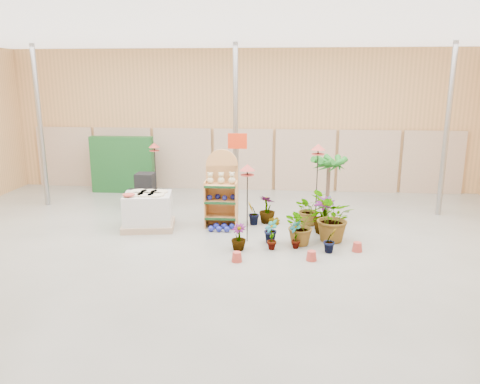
% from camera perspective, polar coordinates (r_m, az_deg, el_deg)
% --- Properties ---
extents(room, '(15.20, 12.10, 4.70)m').
position_cam_1_polar(room, '(10.15, -2.00, 5.91)').
color(room, slate).
rests_on(room, ground).
extents(display_shelf, '(0.80, 0.51, 1.90)m').
position_cam_1_polar(display_shelf, '(11.54, -2.24, 0.08)').
color(display_shelf, '#B67B43').
rests_on(display_shelf, ground).
extents(teddy_bears, '(0.70, 0.18, 0.29)m').
position_cam_1_polar(teddy_bears, '(11.38, -2.22, 1.61)').
color(teddy_bears, tan).
rests_on(teddy_bears, display_shelf).
extents(gazing_balls_shelf, '(0.70, 0.24, 0.13)m').
position_cam_1_polar(gazing_balls_shelf, '(11.47, -2.31, -0.63)').
color(gazing_balls_shelf, navy).
rests_on(gazing_balls_shelf, display_shelf).
extents(gazing_balls_floor, '(0.63, 0.39, 0.15)m').
position_cam_1_polar(gazing_balls_floor, '(11.35, -2.26, -4.34)').
color(gazing_balls_floor, navy).
rests_on(gazing_balls_floor, ground).
extents(pallet_stack, '(1.37, 1.21, 0.91)m').
position_cam_1_polar(pallet_stack, '(11.62, -11.15, -2.28)').
color(pallet_stack, '#9C8169').
rests_on(pallet_stack, ground).
extents(charcoal_planters, '(0.80, 0.50, 1.00)m').
position_cam_1_polar(charcoal_planters, '(13.49, -11.80, -0.17)').
color(charcoal_planters, black).
rests_on(charcoal_planters, ground).
extents(trellis_stock, '(2.00, 0.30, 1.80)m').
position_cam_1_polar(trellis_stock, '(15.38, -14.13, 3.26)').
color(trellis_stock, '#15471C').
rests_on(trellis_stock, ground).
extents(offer_sign, '(0.50, 0.08, 2.20)m').
position_cam_1_polar(offer_sign, '(12.27, -0.31, 4.25)').
color(offer_sign, gray).
rests_on(offer_sign, ground).
extents(bird_table_front, '(0.34, 0.34, 1.77)m').
position_cam_1_polar(bird_table_front, '(10.20, 0.91, 2.70)').
color(bird_table_front, black).
rests_on(bird_table_front, ground).
extents(bird_table_right, '(0.34, 0.34, 2.09)m').
position_cam_1_polar(bird_table_right, '(11.15, 9.50, 5.05)').
color(bird_table_right, black).
rests_on(bird_table_right, ground).
extents(bird_table_back, '(0.34, 0.34, 1.72)m').
position_cam_1_polar(bird_table_back, '(14.20, -10.41, 5.43)').
color(bird_table_back, black).
rests_on(bird_table_back, ground).
extents(palm, '(0.70, 0.70, 1.78)m').
position_cam_1_polar(palm, '(11.99, 10.80, 3.55)').
color(palm, brown).
rests_on(palm, ground).
extents(potted_plant_0, '(0.37, 0.42, 0.66)m').
position_cam_1_polar(potted_plant_0, '(10.08, 3.85, -5.20)').
color(potted_plant_0, '#175D18').
rests_on(potted_plant_0, ground).
extents(potted_plant_1, '(0.40, 0.35, 0.63)m').
position_cam_1_polar(potted_plant_1, '(10.46, 3.93, -4.56)').
color(potted_plant_1, '#175D18').
rests_on(potted_plant_1, ground).
extents(potted_plant_2, '(1.05, 1.02, 0.89)m').
position_cam_1_polar(potted_plant_2, '(10.42, 7.49, -3.98)').
color(potted_plant_2, '#175D18').
rests_on(potted_plant_2, ground).
extents(potted_plant_3, '(0.64, 0.64, 0.87)m').
position_cam_1_polar(potted_plant_3, '(11.24, 10.14, -2.82)').
color(potted_plant_3, '#175D18').
rests_on(potted_plant_3, ground).
extents(potted_plant_4, '(0.49, 0.49, 0.78)m').
position_cam_1_polar(potted_plant_4, '(11.70, 10.43, -2.39)').
color(potted_plant_4, '#175D18').
rests_on(potted_plant_4, ground).
extents(potted_plant_5, '(0.40, 0.42, 0.60)m').
position_cam_1_polar(potted_plant_5, '(11.69, 1.61, -2.62)').
color(potted_plant_5, '#175D18').
rests_on(potted_plant_5, ground).
extents(potted_plant_6, '(0.98, 0.96, 0.82)m').
position_cam_1_polar(potted_plant_6, '(11.82, 8.41, -2.04)').
color(potted_plant_6, '#175D18').
rests_on(potted_plant_6, ground).
extents(potted_plant_7, '(0.42, 0.42, 0.57)m').
position_cam_1_polar(potted_plant_7, '(10.04, -0.17, -5.51)').
color(potted_plant_7, '#175D18').
rests_on(potted_plant_7, ground).
extents(potted_plant_8, '(0.34, 0.39, 0.61)m').
position_cam_1_polar(potted_plant_8, '(10.20, 6.79, -5.17)').
color(potted_plant_8, '#175D18').
rests_on(potted_plant_8, ground).
extents(potted_plant_9, '(0.38, 0.38, 0.54)m').
position_cam_1_polar(potted_plant_9, '(10.09, 10.94, -5.78)').
color(potted_plant_9, '#175D18').
rests_on(potted_plant_9, ground).
extents(potted_plant_10, '(1.20, 1.28, 1.15)m').
position_cam_1_polar(potted_plant_10, '(10.62, 11.23, -3.06)').
color(potted_plant_10, '#175D18').
rests_on(potted_plant_10, ground).
extents(potted_plant_11, '(0.55, 0.55, 0.72)m').
position_cam_1_polar(potted_plant_11, '(11.87, 3.33, -2.09)').
color(potted_plant_11, '#175D18').
rests_on(potted_plant_11, ground).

